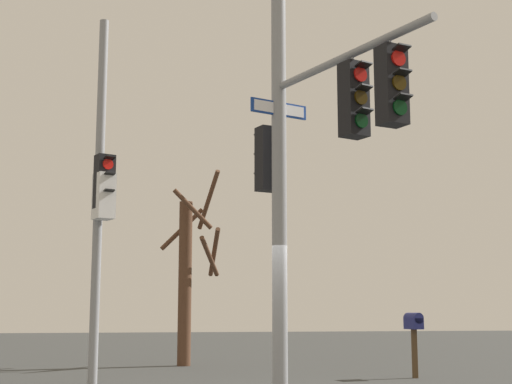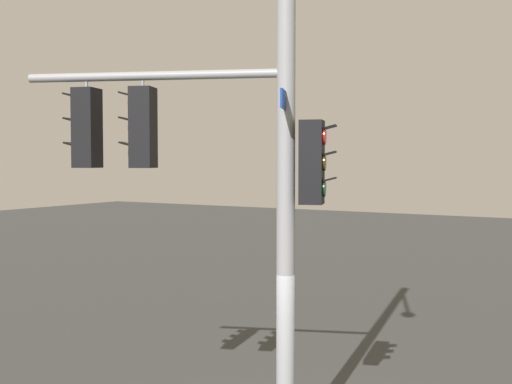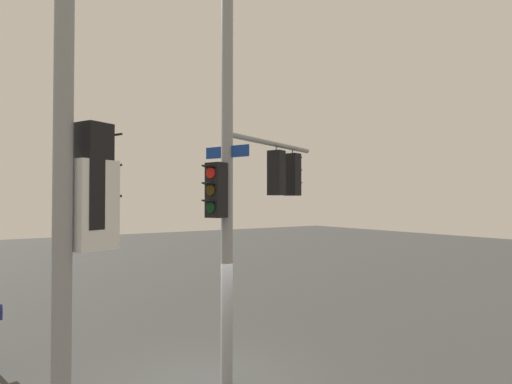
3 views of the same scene
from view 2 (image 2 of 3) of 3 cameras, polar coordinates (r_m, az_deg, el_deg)
name	(u,v)px [view 2 (image 2 of 3)]	position (r m, az deg, el deg)	size (l,w,h in m)	color
main_signal_pole_assembly	(239,93)	(8.68, -1.47, 8.56)	(3.53, 4.70, 9.48)	gray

